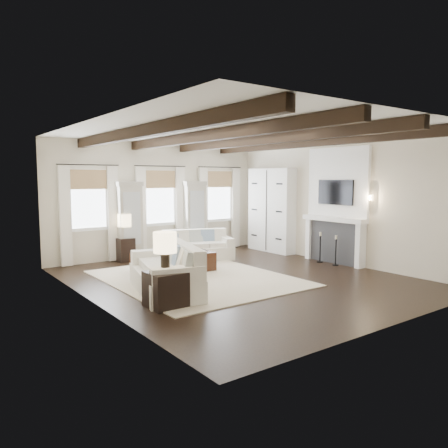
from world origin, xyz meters
TOP-DOWN VIEW (x-y plane):
  - ground at (0.00, 0.00)m, footprint 7.50×7.50m
  - room_shell at (0.75, 0.90)m, footprint 6.54×7.54m
  - area_rug at (-0.75, 0.61)m, footprint 3.58×4.33m
  - sofa_back at (0.48, 2.52)m, footprint 2.05×1.40m
  - sofa_left at (-1.82, -0.06)m, footprint 1.54×2.39m
  - ottoman at (-0.81, 1.54)m, footprint 1.78×1.15m
  - tray at (-0.77, 1.47)m, footprint 0.51×0.40m
  - book_lower at (-0.88, 1.54)m, footprint 0.27×0.21m
  - book_upper at (-0.85, 1.53)m, footprint 0.23×0.18m
  - book_loose at (-0.41, 1.37)m, footprint 0.25×0.19m
  - side_table_front at (-2.32, -0.86)m, footprint 0.61×0.61m
  - lamp_front at (-2.32, -0.86)m, footprint 0.40×0.40m
  - side_table_back at (-1.19, 3.45)m, footprint 0.42×0.42m
  - lamp_back at (-1.19, 3.45)m, footprint 0.37×0.37m
  - candlestick_near at (2.90, -0.24)m, footprint 0.16×0.16m
  - candlestick_far at (2.90, 0.27)m, footprint 0.16×0.16m

SIDE VIEW (x-z plane):
  - ground at x=0.00m, z-range 0.00..0.00m
  - area_rug at x=-0.75m, z-range 0.00..0.02m
  - ottoman at x=-0.81m, z-range 0.00..0.46m
  - side_table_front at x=-2.32m, z-range 0.00..0.61m
  - side_table_back at x=-1.19m, z-range 0.00..0.62m
  - candlestick_near at x=2.90m, z-range -0.07..0.71m
  - sofa_back at x=0.48m, z-range -0.08..0.73m
  - candlestick_far at x=2.90m, z-range -0.07..0.74m
  - sofa_left at x=-1.82m, z-range -0.09..0.86m
  - book_loose at x=-0.41m, z-range 0.46..0.49m
  - tray at x=-0.77m, z-range 0.46..0.50m
  - book_lower at x=-0.88m, z-range 0.50..0.54m
  - book_upper at x=-0.85m, z-range 0.54..0.57m
  - lamp_back at x=-1.19m, z-range 0.74..1.38m
  - lamp_front at x=-2.32m, z-range 0.74..1.43m
  - room_shell at x=0.75m, z-range 0.28..3.50m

